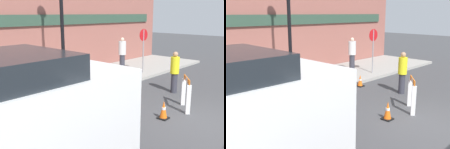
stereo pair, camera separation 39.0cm
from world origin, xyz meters
TOP-DOWN VIEW (x-y plane):
  - ground_plane at (0.00, 0.00)m, footprint 60.00×60.00m
  - sidewalk_slab at (0.00, 6.34)m, footprint 18.00×3.68m
  - storefront_facade at (0.00, 8.26)m, footprint 18.00×0.22m
  - stop_sign at (3.76, 5.20)m, footprint 0.60×0.06m
  - barricade_0 at (0.65, 1.20)m, footprint 0.79×0.66m
  - barricade_1 at (-1.84, 4.35)m, footprint 0.74×0.74m
  - traffic_cone_0 at (1.69, 4.26)m, footprint 0.30×0.30m
  - traffic_cone_1 at (-0.51, 1.31)m, footprint 0.30×0.30m
  - traffic_cone_2 at (-0.16, 4.40)m, footprint 0.30×0.30m
  - person_worker at (2.08, 2.44)m, footprint 0.41×0.41m
  - person_pedestrian at (3.41, 6.29)m, footprint 0.51×0.51m

SIDE VIEW (x-z plane):
  - ground_plane at x=0.00m, z-range 0.00..0.00m
  - sidewalk_slab at x=0.00m, z-range 0.00..0.13m
  - traffic_cone_0 at x=1.69m, z-range -0.01..0.50m
  - traffic_cone_1 at x=-0.51m, z-range -0.01..0.55m
  - traffic_cone_2 at x=-0.16m, z-range -0.01..0.67m
  - barricade_1 at x=-1.84m, z-range 0.05..1.04m
  - barricade_0 at x=0.65m, z-range 0.05..1.15m
  - person_worker at x=2.08m, z-range 0.06..1.72m
  - person_pedestrian at x=3.41m, z-range 0.19..1.94m
  - stop_sign at x=3.76m, z-range 0.51..2.73m
  - storefront_facade at x=0.00m, z-range 0.00..5.50m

